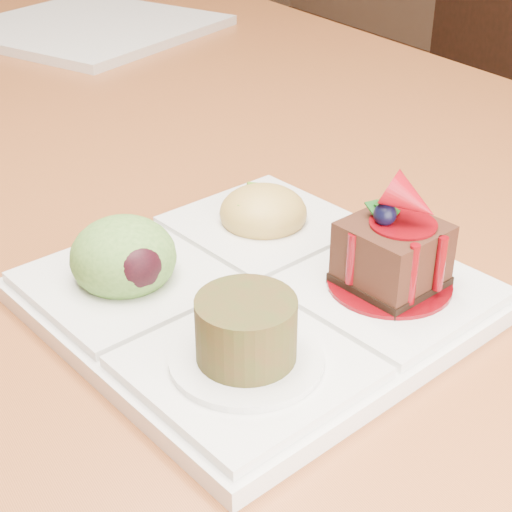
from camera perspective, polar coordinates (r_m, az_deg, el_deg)
chair_right at (r=1.67m, az=13.45°, el=13.63°), size 0.55×0.55×0.99m
sampler_plate at (r=0.46m, az=-0.39°, el=-1.71°), size 0.26×0.26×0.09m
second_plate at (r=1.11m, az=-12.04°, el=15.97°), size 0.37×0.37×0.01m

